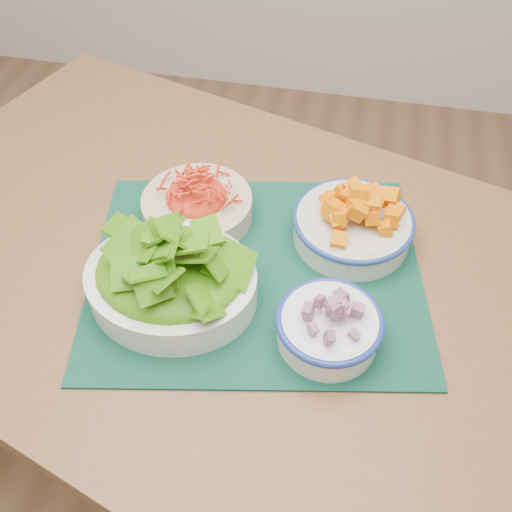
{
  "coord_description": "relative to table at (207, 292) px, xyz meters",
  "views": [
    {
      "loc": [
        0.06,
        -0.25,
        1.4
      ],
      "look_at": [
        -0.05,
        0.29,
        0.78
      ],
      "focal_mm": 40.0,
      "sensor_mm": 36.0,
      "label": 1
    }
  ],
  "objects": [
    {
      "name": "onion_bowl",
      "position": [
        0.21,
        -0.13,
        0.15
      ],
      "size": [
        0.14,
        0.14,
        0.07
      ],
      "rotation": [
        0.0,
        0.0,
        -0.03
      ],
      "color": "white",
      "rests_on": "placemat"
    },
    {
      "name": "table",
      "position": [
        0.0,
        0.0,
        0.0
      ],
      "size": [
        1.31,
        1.06,
        0.75
      ],
      "rotation": [
        0.0,
        0.0,
        -0.31
      ],
      "color": "brown",
      "rests_on": "ground"
    },
    {
      "name": "squash_bowl",
      "position": [
        0.22,
        0.07,
        0.15
      ],
      "size": [
        0.23,
        0.23,
        0.09
      ],
      "rotation": [
        0.0,
        0.0,
        0.33
      ],
      "color": "silver",
      "rests_on": "placemat"
    },
    {
      "name": "placemat",
      "position": [
        0.09,
        -0.03,
        0.11
      ],
      "size": [
        0.56,
        0.49,
        0.0
      ],
      "primitive_type": "cube",
      "rotation": [
        0.0,
        0.0,
        0.2
      ],
      "color": "black",
      "rests_on": "table"
    },
    {
      "name": "carrot_bowl",
      "position": [
        -0.02,
        0.07,
        0.14
      ],
      "size": [
        0.19,
        0.19,
        0.07
      ],
      "rotation": [
        0.0,
        0.0,
        0.08
      ],
      "color": "beige",
      "rests_on": "placemat"
    },
    {
      "name": "lettuce_bowl",
      "position": [
        -0.01,
        -0.1,
        0.17
      ],
      "size": [
        0.24,
        0.21,
        0.12
      ],
      "rotation": [
        0.0,
        0.0,
        -0.01
      ],
      "color": "white",
      "rests_on": "placemat"
    }
  ]
}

